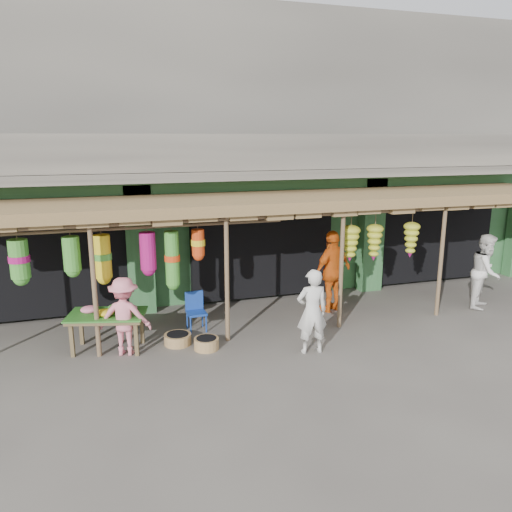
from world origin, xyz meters
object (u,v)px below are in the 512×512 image
object	(u,v)px
person_front	(312,311)
person_right	(486,271)
flower_table	(108,315)
blue_chair	(195,309)
person_vendor	(332,271)
person_shopper	(125,316)

from	to	relation	value
person_front	person_right	distance (m)	5.16
flower_table	blue_chair	distance (m)	1.89
person_front	person_right	size ratio (longest dim) A/B	0.92
blue_chair	person_right	world-z (taller)	person_right
person_front	flower_table	bearing A→B (deg)	-14.55
blue_chair	person_right	size ratio (longest dim) A/B	0.46
person_right	blue_chair	bearing A→B (deg)	135.85
flower_table	person_right	size ratio (longest dim) A/B	0.89
person_front	person_vendor	world-z (taller)	person_vendor
blue_chair	person_front	world-z (taller)	person_front
person_vendor	person_right	bearing A→B (deg)	144.12
blue_chair	person_shopper	bearing A→B (deg)	-153.44
person_shopper	person_right	bearing A→B (deg)	-160.78
flower_table	person_shopper	world-z (taller)	person_shopper
flower_table	blue_chair	bearing A→B (deg)	31.06
person_shopper	person_front	bearing A→B (deg)	-178.22
flower_table	person_vendor	distance (m)	5.17
person_vendor	blue_chair	bearing A→B (deg)	-18.25
flower_table	person_front	xyz separation A→B (m)	(3.69, -1.29, 0.13)
person_vendor	person_shopper	size ratio (longest dim) A/B	1.29
flower_table	person_vendor	world-z (taller)	person_vendor
person_right	person_shopper	bearing A→B (deg)	142.51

